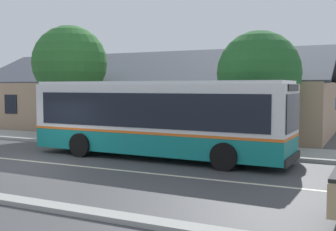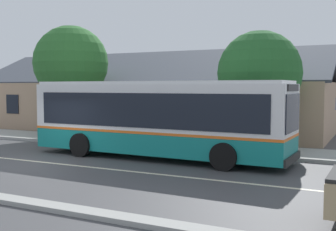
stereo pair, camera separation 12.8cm
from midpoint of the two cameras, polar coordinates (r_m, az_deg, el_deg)
name	(u,v)px [view 2 (the right image)]	position (r m, az deg, el deg)	size (l,w,h in m)	color
ground_plane	(41,162)	(17.36, -16.61, -6.06)	(300.00, 300.00, 0.00)	#424244
sidewalk_far	(123,142)	(22.07, -5.91, -3.61)	(60.00, 3.00, 0.15)	#9E9E99
lane_divider_stripe	(41,162)	(17.36, -16.61, -6.05)	(60.00, 0.16, 0.01)	beige
community_building	(155,104)	(29.83, -1.70, 1.59)	(24.36, 10.37, 6.43)	tan
transit_bus	(157,117)	(17.41, -1.24, -0.20)	(11.12, 2.99, 3.18)	#147F7A
bench_by_building	(76,131)	(23.14, -12.16, -2.10)	(1.67, 0.51, 0.94)	brown
bench_down_street	(152,135)	(20.83, -2.03, -2.65)	(1.86, 0.51, 0.94)	brown
street_tree_primary	(259,73)	(20.15, 12.46, 5.64)	(3.93, 3.93, 5.57)	#4C3828
street_tree_secondary	(71,63)	(25.26, -12.86, 6.94)	(4.31, 4.31, 6.50)	#4C3828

